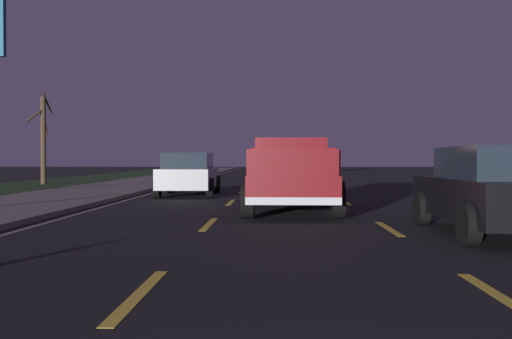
{
  "coord_description": "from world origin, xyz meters",
  "views": [
    {
      "loc": [
        -1.45,
        0.43,
        1.33
      ],
      "look_at": [
        15.98,
        0.95,
        1.02
      ],
      "focal_mm": 42.61,
      "sensor_mm": 36.0,
      "label": 1
    }
  ],
  "objects_px": {
    "pickup_truck": "(291,175)",
    "bare_tree_far": "(43,138)",
    "sedan_black": "(495,190)",
    "sedan_silver": "(189,174)"
  },
  "relations": [
    {
      "from": "pickup_truck",
      "to": "sedan_black",
      "type": "bearing_deg",
      "value": -144.99
    },
    {
      "from": "sedan_black",
      "to": "sedan_silver",
      "type": "relative_size",
      "value": 1.0
    },
    {
      "from": "pickup_truck",
      "to": "bare_tree_far",
      "type": "relative_size",
      "value": 1.13
    },
    {
      "from": "pickup_truck",
      "to": "bare_tree_far",
      "type": "distance_m",
      "value": 20.01
    },
    {
      "from": "sedan_silver",
      "to": "bare_tree_far",
      "type": "distance_m",
      "value": 12.99
    },
    {
      "from": "sedan_silver",
      "to": "bare_tree_far",
      "type": "xyz_separation_m",
      "value": [
        9.31,
        8.91,
        1.63
      ]
    },
    {
      "from": "pickup_truck",
      "to": "sedan_black",
      "type": "xyz_separation_m",
      "value": [
        -4.89,
        -3.43,
        -0.13
      ]
    },
    {
      "from": "pickup_truck",
      "to": "sedan_silver",
      "type": "distance_m",
      "value": 7.22
    },
    {
      "from": "sedan_silver",
      "to": "bare_tree_far",
      "type": "bearing_deg",
      "value": 43.74
    },
    {
      "from": "sedan_black",
      "to": "bare_tree_far",
      "type": "xyz_separation_m",
      "value": [
        20.5,
        15.86,
        1.63
      ]
    }
  ]
}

